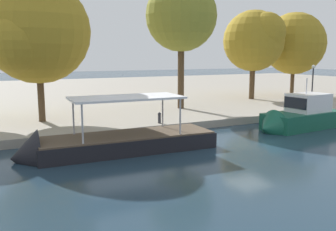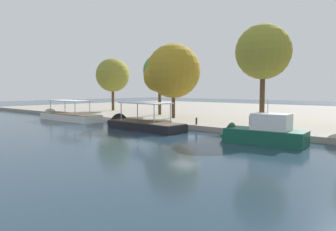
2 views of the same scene
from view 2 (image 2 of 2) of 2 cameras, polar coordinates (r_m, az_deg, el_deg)
The scene contains 10 objects.
ground_plane at distance 29.93m, azimuth 2.94°, elevation -4.14°, with size 220.00×220.00×0.00m, color #1E3342.
dock_promenade at distance 59.26m, azimuth 23.11°, elevation 0.15°, with size 120.00×55.00×0.56m, color gray.
tour_boat_0 at distance 49.95m, azimuth -17.70°, elevation -0.41°, with size 13.11×3.06×4.13m.
tour_boat_1 at distance 37.04m, azimuth -5.23°, elevation -1.86°, with size 11.39×3.56×4.29m.
motor_yacht_2 at distance 28.37m, azimuth 15.97°, elevation -3.34°, with size 7.78×3.20×4.61m.
mooring_bollard_0 at distance 36.69m, azimuth 5.10°, elevation -0.95°, with size 0.23×0.23×0.81m.
tree_1 at distance 62.07m, azimuth -9.72°, elevation 7.18°, with size 6.33×6.33×9.90m.
tree_2 at distance 44.91m, azimuth 0.63°, elevation 7.69°, with size 7.55×7.55×10.36m.
tree_3 at distance 51.25m, azimuth -1.56°, elevation 8.13°, with size 5.61×5.23×9.59m.
tree_5 at distance 39.40m, azimuth 16.93°, elevation 11.02°, with size 6.44×6.44×11.62m.
Camera 2 is at (18.32, -23.22, 4.60)m, focal length 34.10 mm.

